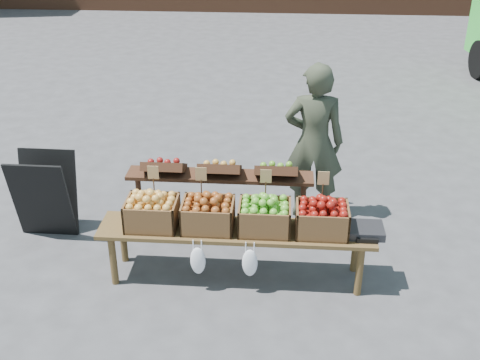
# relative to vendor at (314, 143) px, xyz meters

# --- Properties ---
(ground) EXTENTS (80.00, 80.00, 0.00)m
(ground) POSITION_rel_vendor_xyz_m (0.19, -1.30, -0.94)
(ground) COLOR #434346
(vendor) EXTENTS (0.70, 0.48, 1.87)m
(vendor) POSITION_rel_vendor_xyz_m (0.00, 0.00, 0.00)
(vendor) COLOR #323828
(vendor) RESTS_ON ground
(chalkboard_sign) EXTENTS (0.65, 0.36, 0.98)m
(chalkboard_sign) POSITION_rel_vendor_xyz_m (-2.96, -0.66, -0.45)
(chalkboard_sign) COLOR black
(chalkboard_sign) RESTS_ON ground
(back_table) EXTENTS (2.10, 0.44, 1.04)m
(back_table) POSITION_rel_vendor_xyz_m (-1.02, -0.61, -0.42)
(back_table) COLOR #392013
(back_table) RESTS_ON ground
(display_bench) EXTENTS (2.70, 0.56, 0.57)m
(display_bench) POSITION_rel_vendor_xyz_m (-0.78, -1.33, -0.65)
(display_bench) COLOR #523C1E
(display_bench) RESTS_ON ground
(crate_golden_apples) EXTENTS (0.50, 0.40, 0.28)m
(crate_golden_apples) POSITION_rel_vendor_xyz_m (-1.61, -1.33, -0.23)
(crate_golden_apples) COLOR gold
(crate_golden_apples) RESTS_ON display_bench
(crate_russet_pears) EXTENTS (0.50, 0.40, 0.28)m
(crate_russet_pears) POSITION_rel_vendor_xyz_m (-1.06, -1.33, -0.23)
(crate_russet_pears) COLOR brown
(crate_russet_pears) RESTS_ON display_bench
(crate_red_apples) EXTENTS (0.50, 0.40, 0.28)m
(crate_red_apples) POSITION_rel_vendor_xyz_m (-0.51, -1.33, -0.23)
(crate_red_apples) COLOR #469C19
(crate_red_apples) RESTS_ON display_bench
(crate_green_apples) EXTENTS (0.50, 0.40, 0.28)m
(crate_green_apples) POSITION_rel_vendor_xyz_m (0.04, -1.33, -0.23)
(crate_green_apples) COLOR maroon
(crate_green_apples) RESTS_ON display_bench
(weighing_scale) EXTENTS (0.34, 0.30, 0.08)m
(weighing_scale) POSITION_rel_vendor_xyz_m (0.47, -1.33, -0.33)
(weighing_scale) COLOR black
(weighing_scale) RESTS_ON display_bench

